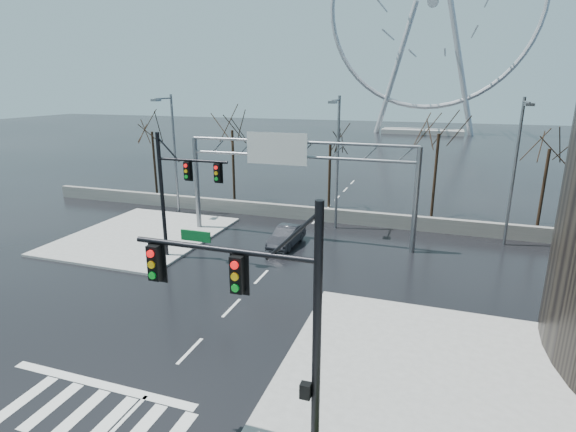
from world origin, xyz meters
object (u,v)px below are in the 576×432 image
at_px(sign_gantry, 293,168).
at_px(car, 286,236).
at_px(ferris_wheel, 432,11).
at_px(signal_mast_far, 177,185).
at_px(signal_mast_near, 269,308).

bearing_deg(sign_gantry, car, -88.60).
distance_m(sign_gantry, ferris_wheel, 82.91).
height_order(signal_mast_far, sign_gantry, signal_mast_far).
bearing_deg(signal_mast_far, sign_gantry, 47.53).
height_order(sign_gantry, ferris_wheel, ferris_wheel).
xyz_separation_m(ferris_wheel, car, (-5.34, -81.49, -25.46)).
height_order(signal_mast_near, sign_gantry, signal_mast_near).
bearing_deg(car, sign_gantry, 94.46).
height_order(signal_mast_near, signal_mast_far, same).
relative_size(signal_mast_near, signal_mast_far, 1.00).
relative_size(signal_mast_far, ferris_wheel, 0.16).
distance_m(ferris_wheel, car, 85.54).
xyz_separation_m(signal_mast_near, ferris_wheel, (-0.14, 99.04, 21.26)).
height_order(signal_mast_far, car, signal_mast_far).
relative_size(signal_mast_far, sign_gantry, 0.49).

